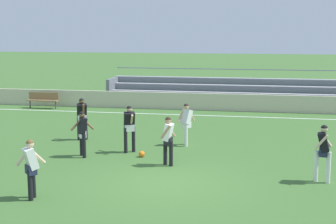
% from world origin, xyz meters
% --- Properties ---
extents(ground_plane, '(160.00, 160.00, 0.00)m').
position_xyz_m(ground_plane, '(0.00, 0.00, 0.00)').
color(ground_plane, '#3D662D').
extents(field_line_sideline, '(44.00, 0.12, 0.01)m').
position_xyz_m(field_line_sideline, '(0.00, 11.74, 0.00)').
color(field_line_sideline, white).
rests_on(field_line_sideline, ground).
extents(sideline_wall, '(48.00, 0.16, 0.95)m').
position_xyz_m(sideline_wall, '(0.00, 13.47, 0.47)').
color(sideline_wall, beige).
rests_on(sideline_wall, ground).
extents(bleacher_stand, '(18.30, 2.50, 2.06)m').
position_xyz_m(bleacher_stand, '(2.71, 15.76, 0.84)').
color(bleacher_stand, '#B2B2B7').
rests_on(bleacher_stand, ground).
extents(bench_near_wall_gap, '(1.80, 0.40, 0.90)m').
position_xyz_m(bench_near_wall_gap, '(-9.53, 12.54, 0.55)').
color(bench_near_wall_gap, olive).
rests_on(bench_near_wall_gap, ground).
extents(player_dark_challenging, '(0.49, 0.72, 1.72)m').
position_xyz_m(player_dark_challenging, '(-2.01, 3.40, 1.03)').
color(player_dark_challenging, black).
rests_on(player_dark_challenging, ground).
extents(player_white_trailing_run, '(0.46, 0.49, 1.64)m').
position_xyz_m(player_white_trailing_run, '(-0.31, 1.93, 0.97)').
color(player_white_trailing_run, black).
rests_on(player_white_trailing_run, ground).
extents(player_dark_wide_left, '(0.50, 0.57, 1.71)m').
position_xyz_m(player_dark_wide_left, '(-4.44, 5.08, 1.03)').
color(player_dark_wide_left, black).
rests_on(player_dark_wide_left, ground).
extents(player_dark_overlapping, '(0.56, 0.52, 1.72)m').
position_xyz_m(player_dark_overlapping, '(4.48, 0.96, 1.03)').
color(player_dark_overlapping, white).
rests_on(player_dark_overlapping, ground).
extents(player_white_deep_cover, '(0.69, 0.52, 1.61)m').
position_xyz_m(player_white_deep_cover, '(-3.27, -1.97, 0.95)').
color(player_white_deep_cover, black).
rests_on(player_white_deep_cover, ground).
extents(player_dark_wide_right, '(0.77, 0.49, 1.62)m').
position_xyz_m(player_dark_wide_right, '(-3.48, 2.50, 0.96)').
color(player_dark_wide_right, black).
rests_on(player_dark_wide_right, ground).
extents(player_white_dropping_back, '(0.67, 0.54, 1.65)m').
position_xyz_m(player_white_dropping_back, '(-0.15, 4.87, 0.98)').
color(player_white_dropping_back, white).
rests_on(player_white_dropping_back, ground).
extents(soccer_ball, '(0.22, 0.22, 0.22)m').
position_xyz_m(soccer_ball, '(-1.43, 2.82, 0.11)').
color(soccer_ball, orange).
rests_on(soccer_ball, ground).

